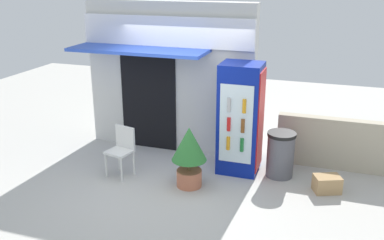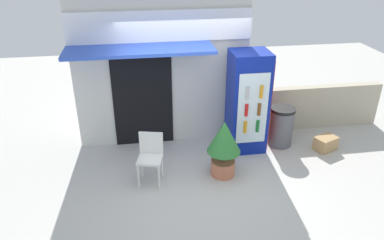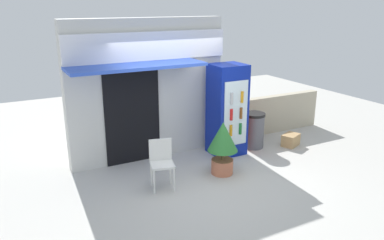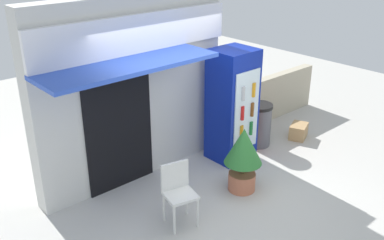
# 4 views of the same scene
# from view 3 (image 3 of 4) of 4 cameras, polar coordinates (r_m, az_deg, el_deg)

# --- Properties ---
(ground) EXTENTS (16.00, 16.00, 0.00)m
(ground) POSITION_cam_3_polar(r_m,az_deg,el_deg) (7.36, 1.07, -8.65)
(ground) COLOR beige
(storefront_building) EXTENTS (3.39, 1.14, 2.93)m
(storefront_building) POSITION_cam_3_polar(r_m,az_deg,el_deg) (7.95, -6.83, 4.81)
(storefront_building) COLOR silver
(storefront_building) RESTS_ON ground
(drink_cooler) EXTENTS (0.73, 0.70, 1.98)m
(drink_cooler) POSITION_cam_3_polar(r_m,az_deg,el_deg) (8.24, 5.35, 1.53)
(drink_cooler) COLOR navy
(drink_cooler) RESTS_ON ground
(plastic_chair) EXTENTS (0.49, 0.47, 0.88)m
(plastic_chair) POSITION_cam_3_polar(r_m,az_deg,el_deg) (6.85, -4.62, -5.99)
(plastic_chair) COLOR silver
(plastic_chair) RESTS_ON ground
(potted_plant_near_shop) EXTENTS (0.59, 0.59, 1.05)m
(potted_plant_near_shop) POSITION_cam_3_polar(r_m,az_deg,el_deg) (7.32, 4.64, -3.44)
(potted_plant_near_shop) COLOR #BC6B4C
(potted_plant_near_shop) RESTS_ON ground
(trash_bin) EXTENTS (0.50, 0.50, 0.82)m
(trash_bin) POSITION_cam_3_polar(r_m,az_deg,el_deg) (8.82, 9.24, -1.50)
(trash_bin) COLOR #595960
(trash_bin) RESTS_ON ground
(stone_boundary_wall) EXTENTS (2.61, 0.20, 0.95)m
(stone_boundary_wall) POSITION_cam_3_polar(r_m,az_deg,el_deg) (9.99, 12.38, 0.94)
(stone_boundary_wall) COLOR #B7AD93
(stone_boundary_wall) RESTS_ON ground
(cardboard_box) EXTENTS (0.50, 0.43, 0.28)m
(cardboard_box) POSITION_cam_3_polar(r_m,az_deg,el_deg) (9.17, 14.60, -2.93)
(cardboard_box) COLOR tan
(cardboard_box) RESTS_ON ground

